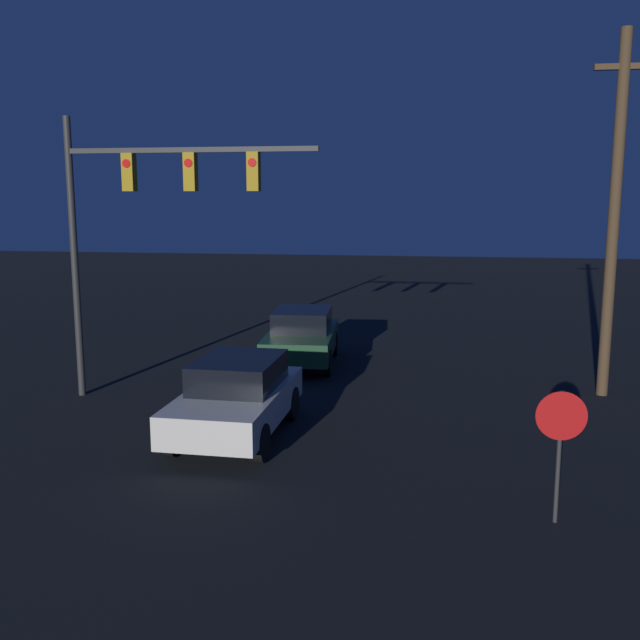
{
  "coord_description": "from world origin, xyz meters",
  "views": [
    {
      "loc": [
        2.46,
        -2.16,
        5.01
      ],
      "look_at": [
        0.0,
        13.13,
        2.34
      ],
      "focal_mm": 40.0,
      "sensor_mm": 36.0,
      "label": 1
    }
  ],
  "objects_px": {
    "car_far": "(302,336)",
    "utility_pole": "(614,213)",
    "car_near": "(237,396)",
    "stop_sign": "(560,431)",
    "traffic_signal_mast": "(140,207)"
  },
  "relations": [
    {
      "from": "car_near",
      "to": "car_far",
      "type": "distance_m",
      "value": 6.77
    },
    {
      "from": "utility_pole",
      "to": "car_far",
      "type": "bearing_deg",
      "value": 165.08
    },
    {
      "from": "car_near",
      "to": "utility_pole",
      "type": "height_order",
      "value": "utility_pole"
    },
    {
      "from": "car_near",
      "to": "traffic_signal_mast",
      "type": "bearing_deg",
      "value": -37.57
    },
    {
      "from": "car_far",
      "to": "utility_pole",
      "type": "distance_m",
      "value": 9.34
    },
    {
      "from": "car_far",
      "to": "traffic_signal_mast",
      "type": "height_order",
      "value": "traffic_signal_mast"
    },
    {
      "from": "car_near",
      "to": "stop_sign",
      "type": "relative_size",
      "value": 2.08
    },
    {
      "from": "utility_pole",
      "to": "car_near",
      "type": "bearing_deg",
      "value": -151.45
    },
    {
      "from": "car_far",
      "to": "utility_pole",
      "type": "xyz_separation_m",
      "value": [
        8.26,
        -2.2,
        3.76
      ]
    },
    {
      "from": "car_near",
      "to": "traffic_signal_mast",
      "type": "xyz_separation_m",
      "value": [
        -3.04,
        2.44,
        3.92
      ]
    },
    {
      "from": "traffic_signal_mast",
      "to": "stop_sign",
      "type": "relative_size",
      "value": 3.29
    },
    {
      "from": "car_near",
      "to": "stop_sign",
      "type": "distance_m",
      "value": 6.86
    },
    {
      "from": "car_far",
      "to": "utility_pole",
      "type": "bearing_deg",
      "value": 161.21
    },
    {
      "from": "car_far",
      "to": "traffic_signal_mast",
      "type": "xyz_separation_m",
      "value": [
        -3.17,
        -4.33,
        3.92
      ]
    },
    {
      "from": "car_near",
      "to": "car_far",
      "type": "bearing_deg",
      "value": -89.95
    }
  ]
}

